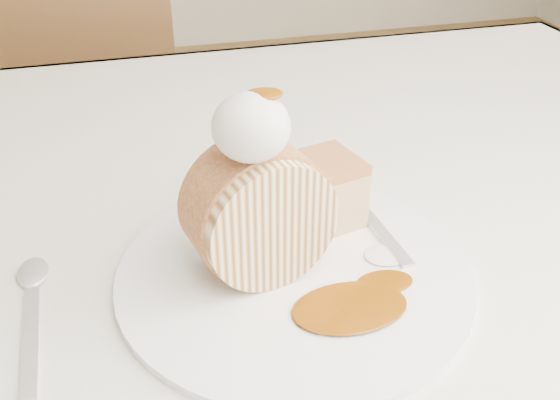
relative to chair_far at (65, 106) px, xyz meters
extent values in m
cube|color=silver|center=(0.23, -0.72, 0.16)|extent=(1.40, 0.90, 0.04)
cube|color=silver|center=(0.23, -0.28, 0.04)|extent=(1.40, 0.01, 0.28)
cylinder|color=brown|center=(0.85, -0.35, -0.21)|extent=(0.06, 0.06, 0.71)
cube|color=brown|center=(0.00, 0.09, -0.09)|extent=(0.49, 0.49, 0.04)
cube|color=brown|center=(0.00, -0.12, 0.18)|extent=(0.47, 0.06, 0.49)
cylinder|color=brown|center=(0.21, 0.29, -0.34)|extent=(0.04, 0.04, 0.46)
cylinder|color=brown|center=(-0.19, 0.30, -0.34)|extent=(0.04, 0.04, 0.46)
cylinder|color=brown|center=(0.20, -0.11, -0.34)|extent=(0.04, 0.04, 0.46)
cylinder|color=brown|center=(0.86, -0.47, -0.33)|extent=(0.04, 0.04, 0.47)
cylinder|color=white|center=(0.24, -0.89, 0.19)|extent=(0.37, 0.37, 0.01)
cylinder|color=beige|center=(0.21, -0.89, 0.25)|extent=(0.12, 0.09, 0.11)
cube|color=#CA824C|center=(0.29, -0.83, 0.22)|extent=(0.08, 0.08, 0.06)
ellipsoid|color=white|center=(0.21, -0.90, 0.33)|extent=(0.06, 0.06, 0.05)
ellipsoid|color=#6B3504|center=(0.22, -0.89, 0.36)|extent=(0.03, 0.02, 0.01)
cube|color=silver|center=(0.33, -0.86, 0.19)|extent=(0.03, 0.18, 0.00)
cube|color=silver|center=(0.02, -0.92, 0.19)|extent=(0.03, 0.16, 0.00)
camera|label=1|loc=(0.12, -1.30, 0.53)|focal=40.00mm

